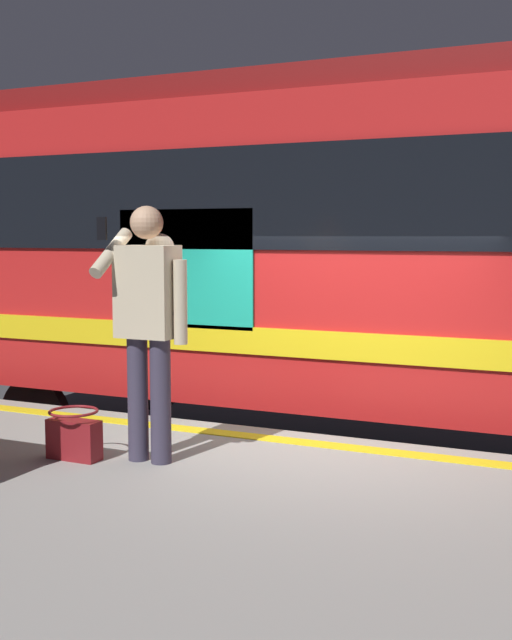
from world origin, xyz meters
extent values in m
plane|color=#3D3D3F|center=(0.00, 0.00, 0.00)|extent=(24.49, 24.49, 0.00)
cube|color=gray|center=(0.00, 1.82, 0.49)|extent=(13.36, 3.63, 0.97)
cube|color=yellow|center=(0.00, 0.30, 0.98)|extent=(13.10, 0.16, 0.01)
cube|color=slate|center=(0.00, -1.44, 0.08)|extent=(17.37, 0.08, 0.16)
cube|color=slate|center=(0.00, -2.88, 0.08)|extent=(17.37, 0.08, 0.16)
cube|color=red|center=(-0.84, -2.16, 2.34)|extent=(13.54, 3.01, 2.79)
cube|color=maroon|center=(-0.84, -2.16, 3.86)|extent=(13.27, 2.77, 0.24)
cube|color=black|center=(-0.84, -0.64, 2.83)|extent=(12.86, 0.03, 0.90)
cube|color=yellow|center=(-0.84, -0.64, 1.58)|extent=(12.86, 0.03, 0.24)
cube|color=#19A58C|center=(1.53, -0.64, 2.20)|extent=(1.37, 0.02, 1.08)
cylinder|color=black|center=(3.56, -0.96, 0.58)|extent=(0.84, 0.12, 0.84)
cylinder|color=black|center=(3.56, -3.37, 0.58)|extent=(0.84, 0.12, 0.84)
cylinder|color=#383347|center=(0.70, 1.18, 1.40)|extent=(0.14, 0.14, 0.85)
cylinder|color=#383347|center=(0.88, 1.18, 1.40)|extent=(0.14, 0.14, 0.85)
cube|color=beige|center=(0.79, 1.18, 2.13)|extent=(0.40, 0.24, 0.62)
sphere|color=beige|center=(0.79, 1.02, 2.42)|extent=(0.20, 0.20, 0.20)
sphere|color=tan|center=(0.79, 1.18, 2.59)|extent=(0.22, 0.22, 0.22)
cylinder|color=beige|center=(0.54, 1.18, 2.07)|extent=(0.09, 0.09, 0.55)
cylinder|color=beige|center=(1.02, 1.26, 2.39)|extent=(0.09, 0.42, 0.33)
cube|color=black|center=(1.02, 1.36, 2.55)|extent=(0.07, 0.02, 0.15)
cube|color=maroon|center=(1.28, 1.36, 1.11)|extent=(0.38, 0.14, 0.27)
torus|color=maroon|center=(1.28, 1.36, 1.31)|extent=(0.34, 0.34, 0.02)
camera|label=1|loc=(-2.07, 5.73, 2.51)|focal=44.93mm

